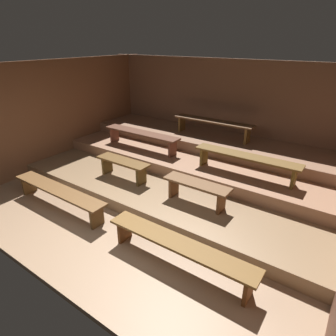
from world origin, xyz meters
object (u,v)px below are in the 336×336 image
object	(u,v)px
bench_lower_left	(123,165)
bench_middle_right	(246,159)
bench_upper_center	(213,123)
bench_floor_right	(179,247)
bench_middle_left	(141,135)
bench_lower_right	(197,188)
bench_floor_left	(58,192)

from	to	relation	value
bench_lower_left	bench_middle_right	xyz separation A→B (m)	(2.08, 1.07, 0.25)
bench_upper_center	bench_middle_right	bearing A→B (deg)	-41.03
bench_floor_right	bench_middle_left	distance (m)	3.42
bench_lower_right	bench_middle_right	distance (m)	1.18
bench_lower_left	bench_upper_center	bearing A→B (deg)	68.51
bench_lower_right	bench_middle_right	world-z (taller)	bench_middle_right
bench_upper_center	bench_floor_right	bearing A→B (deg)	-69.60
bench_floor_right	bench_middle_left	xyz separation A→B (m)	(-2.51, 2.28, 0.45)
bench_floor_left	bench_middle_left	world-z (taller)	bench_middle_left
bench_floor_left	bench_middle_left	xyz separation A→B (m)	(0.02, 2.28, 0.45)
bench_floor_left	bench_lower_left	world-z (taller)	bench_lower_left
bench_lower_right	bench_upper_center	xyz separation A→B (m)	(-0.82, 2.15, 0.48)
bench_lower_left	bench_lower_right	xyz separation A→B (m)	(1.66, 0.00, 0.00)
bench_lower_right	bench_upper_center	size ratio (longest dim) A/B	0.60
bench_upper_center	bench_lower_left	bearing A→B (deg)	-111.49
bench_floor_left	bench_middle_left	bearing A→B (deg)	89.62
bench_middle_right	bench_floor_left	bearing A→B (deg)	-137.68
bench_floor_left	bench_upper_center	distance (m)	3.65
bench_floor_right	bench_lower_right	bearing A→B (deg)	109.58
bench_floor_right	bench_upper_center	size ratio (longest dim) A/B	1.12
bench_floor_right	bench_middle_left	bearing A→B (deg)	137.68
bench_lower_left	bench_middle_right	world-z (taller)	bench_middle_right
bench_floor_right	bench_lower_left	xyz separation A→B (m)	(-2.09, 1.21, 0.20)
bench_middle_left	bench_upper_center	world-z (taller)	bench_upper_center
bench_lower_left	bench_middle_left	distance (m)	1.18
bench_floor_right	bench_upper_center	bearing A→B (deg)	110.40
bench_middle_left	bench_upper_center	distance (m)	1.67
bench_floor_left	bench_lower_left	distance (m)	1.30
bench_floor_left	bench_lower_right	size ratio (longest dim) A/B	1.87
bench_middle_right	bench_upper_center	xyz separation A→B (m)	(-1.23, 1.07, 0.23)
bench_middle_left	bench_floor_right	bearing A→B (deg)	-42.32
bench_middle_left	bench_middle_right	bearing A→B (deg)	0.00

